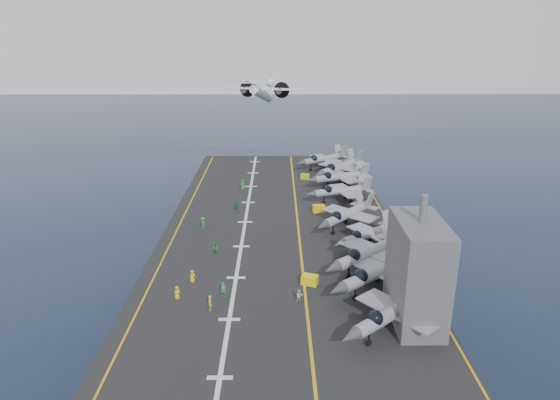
{
  "coord_description": "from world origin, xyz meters",
  "views": [
    {
      "loc": [
        -0.46,
        -79.32,
        42.19
      ],
      "look_at": [
        0.0,
        4.0,
        13.0
      ],
      "focal_mm": 32.0,
      "sensor_mm": 36.0,
      "label": 1
    }
  ],
  "objects_px": {
    "transport_plane": "(262,94)",
    "island_superstructure": "(418,260)",
    "fighter_jet_0": "(394,311)",
    "tow_cart_a": "(310,280)"
  },
  "relations": [
    {
      "from": "transport_plane",
      "to": "fighter_jet_0",
      "type": "bearing_deg",
      "value": -79.35
    },
    {
      "from": "island_superstructure",
      "to": "tow_cart_a",
      "type": "bearing_deg",
      "value": 143.76
    },
    {
      "from": "island_superstructure",
      "to": "tow_cart_a",
      "type": "xyz_separation_m",
      "value": [
        -11.27,
        8.26,
        -6.88
      ]
    },
    {
      "from": "island_superstructure",
      "to": "fighter_jet_0",
      "type": "height_order",
      "value": "island_superstructure"
    },
    {
      "from": "island_superstructure",
      "to": "fighter_jet_0",
      "type": "distance_m",
      "value": 6.16
    },
    {
      "from": "island_superstructure",
      "to": "tow_cart_a",
      "type": "relative_size",
      "value": 6.24
    },
    {
      "from": "island_superstructure",
      "to": "transport_plane",
      "type": "bearing_deg",
      "value": 102.68
    },
    {
      "from": "tow_cart_a",
      "to": "transport_plane",
      "type": "xyz_separation_m",
      "value": [
        -8.38,
        79.05,
        13.73
      ]
    },
    {
      "from": "transport_plane",
      "to": "island_superstructure",
      "type": "bearing_deg",
      "value": -77.32
    },
    {
      "from": "fighter_jet_0",
      "to": "transport_plane",
      "type": "xyz_separation_m",
      "value": [
        -16.85,
        89.6,
        11.83
      ]
    }
  ]
}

